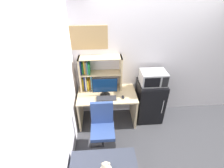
{
  "coord_description": "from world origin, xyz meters",
  "views": [
    {
      "loc": [
        -1.05,
        -3.01,
        2.66
      ],
      "look_at": [
        -0.86,
        -0.37,
        0.98
      ],
      "focal_mm": 26.16,
      "sensor_mm": 36.0,
      "label": 1
    }
  ],
  "objects_px": {
    "computer_mouse": "(123,97)",
    "wall_corkboard": "(88,38)",
    "monitor": "(105,87)",
    "keyboard": "(106,98)",
    "mini_fridge": "(150,101)",
    "hutch_bookshelf": "(94,74)",
    "microwave": "(153,78)",
    "desk_chair": "(103,130)"
  },
  "relations": [
    {
      "from": "keyboard",
      "to": "desk_chair",
      "type": "height_order",
      "value": "desk_chair"
    },
    {
      "from": "monitor",
      "to": "keyboard",
      "type": "xyz_separation_m",
      "value": [
        0.02,
        -0.12,
        -0.2
      ]
    },
    {
      "from": "monitor",
      "to": "computer_mouse",
      "type": "bearing_deg",
      "value": -17.38
    },
    {
      "from": "monitor",
      "to": "computer_mouse",
      "type": "relative_size",
      "value": 4.57
    },
    {
      "from": "computer_mouse",
      "to": "desk_chair",
      "type": "distance_m",
      "value": 0.73
    },
    {
      "from": "hutch_bookshelf",
      "to": "keyboard",
      "type": "height_order",
      "value": "hutch_bookshelf"
    },
    {
      "from": "monitor",
      "to": "wall_corkboard",
      "type": "relative_size",
      "value": 0.68
    },
    {
      "from": "hutch_bookshelf",
      "to": "wall_corkboard",
      "type": "height_order",
      "value": "wall_corkboard"
    },
    {
      "from": "mini_fridge",
      "to": "microwave",
      "type": "bearing_deg",
      "value": 89.82
    },
    {
      "from": "desk_chair",
      "to": "wall_corkboard",
      "type": "xyz_separation_m",
      "value": [
        -0.2,
        0.97,
        1.37
      ]
    },
    {
      "from": "wall_corkboard",
      "to": "computer_mouse",
      "type": "bearing_deg",
      "value": -37.79
    },
    {
      "from": "keyboard",
      "to": "desk_chair",
      "type": "distance_m",
      "value": 0.6
    },
    {
      "from": "computer_mouse",
      "to": "mini_fridge",
      "type": "bearing_deg",
      "value": 18.0
    },
    {
      "from": "mini_fridge",
      "to": "wall_corkboard",
      "type": "bearing_deg",
      "value": 167.28
    },
    {
      "from": "hutch_bookshelf",
      "to": "microwave",
      "type": "relative_size",
      "value": 1.68
    },
    {
      "from": "monitor",
      "to": "mini_fridge",
      "type": "relative_size",
      "value": 0.53
    },
    {
      "from": "microwave",
      "to": "computer_mouse",
      "type": "bearing_deg",
      "value": -161.75
    },
    {
      "from": "keyboard",
      "to": "wall_corkboard",
      "type": "height_order",
      "value": "wall_corkboard"
    },
    {
      "from": "keyboard",
      "to": "computer_mouse",
      "type": "relative_size",
      "value": 3.59
    },
    {
      "from": "computer_mouse",
      "to": "wall_corkboard",
      "type": "relative_size",
      "value": 0.15
    },
    {
      "from": "microwave",
      "to": "hutch_bookshelf",
      "type": "bearing_deg",
      "value": 171.97
    },
    {
      "from": "mini_fridge",
      "to": "monitor",
      "type": "bearing_deg",
      "value": -174.52
    },
    {
      "from": "hutch_bookshelf",
      "to": "computer_mouse",
      "type": "distance_m",
      "value": 0.75
    },
    {
      "from": "microwave",
      "to": "desk_chair",
      "type": "bearing_deg",
      "value": -145.89
    },
    {
      "from": "monitor",
      "to": "microwave",
      "type": "xyz_separation_m",
      "value": [
        0.96,
        0.1,
        0.11
      ]
    },
    {
      "from": "hutch_bookshelf",
      "to": "microwave",
      "type": "xyz_separation_m",
      "value": [
        1.17,
        -0.16,
        -0.04
      ]
    },
    {
      "from": "hutch_bookshelf",
      "to": "desk_chair",
      "type": "bearing_deg",
      "value": -81.09
    },
    {
      "from": "monitor",
      "to": "microwave",
      "type": "relative_size",
      "value": 0.98
    },
    {
      "from": "keyboard",
      "to": "computer_mouse",
      "type": "height_order",
      "value": "computer_mouse"
    },
    {
      "from": "monitor",
      "to": "computer_mouse",
      "type": "distance_m",
      "value": 0.41
    },
    {
      "from": "wall_corkboard",
      "to": "mini_fridge",
      "type": "bearing_deg",
      "value": -12.72
    },
    {
      "from": "desk_chair",
      "to": "wall_corkboard",
      "type": "bearing_deg",
      "value": 101.45
    },
    {
      "from": "microwave",
      "to": "desk_chair",
      "type": "distance_m",
      "value": 1.4
    },
    {
      "from": "hutch_bookshelf",
      "to": "monitor",
      "type": "xyz_separation_m",
      "value": [
        0.21,
        -0.26,
        -0.15
      ]
    },
    {
      "from": "microwave",
      "to": "desk_chair",
      "type": "xyz_separation_m",
      "value": [
        -1.03,
        -0.7,
        -0.63
      ]
    },
    {
      "from": "monitor",
      "to": "desk_chair",
      "type": "distance_m",
      "value": 0.81
    },
    {
      "from": "hutch_bookshelf",
      "to": "desk_chair",
      "type": "xyz_separation_m",
      "value": [
        0.14,
        -0.86,
        -0.68
      ]
    },
    {
      "from": "microwave",
      "to": "wall_corkboard",
      "type": "relative_size",
      "value": 0.7
    },
    {
      "from": "mini_fridge",
      "to": "microwave",
      "type": "height_order",
      "value": "microwave"
    },
    {
      "from": "keyboard",
      "to": "wall_corkboard",
      "type": "relative_size",
      "value": 0.53
    },
    {
      "from": "mini_fridge",
      "to": "wall_corkboard",
      "type": "distance_m",
      "value": 1.83
    },
    {
      "from": "hutch_bookshelf",
      "to": "mini_fridge",
      "type": "bearing_deg",
      "value": -8.17
    }
  ]
}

